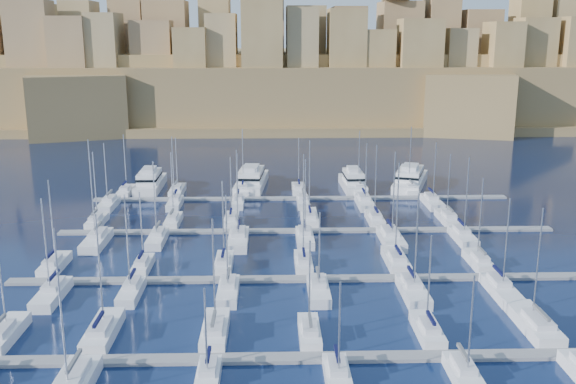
{
  "coord_description": "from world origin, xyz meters",
  "views": [
    {
      "loc": [
        -6.14,
        -94.27,
        32.96
      ],
      "look_at": [
        -3.39,
        6.0,
        8.02
      ],
      "focal_mm": 40.0,
      "sensor_mm": 36.0,
      "label": 1
    }
  ],
  "objects_px": {
    "sailboat_2": "(215,330)",
    "motor_yacht_c": "(353,181)",
    "motor_yacht_a": "(150,182)",
    "sailboat_0": "(5,334)",
    "sailboat_4": "(428,330)",
    "motor_yacht_d": "(410,179)",
    "motor_yacht_b": "(251,180)"
  },
  "relations": [
    {
      "from": "motor_yacht_a",
      "to": "motor_yacht_c",
      "type": "relative_size",
      "value": 1.12
    },
    {
      "from": "motor_yacht_a",
      "to": "sailboat_0",
      "type": "bearing_deg",
      "value": -92.74
    },
    {
      "from": "sailboat_2",
      "to": "motor_yacht_a",
      "type": "bearing_deg",
      "value": 105.84
    },
    {
      "from": "motor_yacht_c",
      "to": "motor_yacht_d",
      "type": "bearing_deg",
      "value": 9.7
    },
    {
      "from": "sailboat_2",
      "to": "motor_yacht_a",
      "type": "xyz_separation_m",
      "value": [
        -19.79,
        69.75,
        0.98
      ]
    },
    {
      "from": "sailboat_2",
      "to": "motor_yacht_d",
      "type": "relative_size",
      "value": 0.7
    },
    {
      "from": "sailboat_0",
      "to": "motor_yacht_c",
      "type": "height_order",
      "value": "sailboat_0"
    },
    {
      "from": "motor_yacht_a",
      "to": "motor_yacht_b",
      "type": "distance_m",
      "value": 21.89
    },
    {
      "from": "sailboat_2",
      "to": "motor_yacht_c",
      "type": "relative_size",
      "value": 0.95
    },
    {
      "from": "motor_yacht_a",
      "to": "motor_yacht_d",
      "type": "bearing_deg",
      "value": 1.39
    },
    {
      "from": "motor_yacht_c",
      "to": "motor_yacht_b",
      "type": "bearing_deg",
      "value": 174.2
    },
    {
      "from": "sailboat_2",
      "to": "motor_yacht_d",
      "type": "distance_m",
      "value": 80.19
    },
    {
      "from": "sailboat_2",
      "to": "motor_yacht_a",
      "type": "distance_m",
      "value": 72.51
    },
    {
      "from": "sailboat_4",
      "to": "motor_yacht_b",
      "type": "xyz_separation_m",
      "value": [
        -21.68,
        71.67,
        1.01
      ]
    },
    {
      "from": "sailboat_4",
      "to": "motor_yacht_c",
      "type": "relative_size",
      "value": 0.82
    },
    {
      "from": "sailboat_4",
      "to": "motor_yacht_d",
      "type": "relative_size",
      "value": 0.6
    },
    {
      "from": "sailboat_4",
      "to": "motor_yacht_d",
      "type": "xyz_separation_m",
      "value": [
        13.29,
        71.65,
        1.01
      ]
    },
    {
      "from": "sailboat_4",
      "to": "motor_yacht_c",
      "type": "height_order",
      "value": "sailboat_4"
    },
    {
      "from": "sailboat_0",
      "to": "motor_yacht_b",
      "type": "bearing_deg",
      "value": 70.55
    },
    {
      "from": "motor_yacht_a",
      "to": "sailboat_4",
      "type": "bearing_deg",
      "value": -58.22
    },
    {
      "from": "sailboat_4",
      "to": "motor_yacht_a",
      "type": "bearing_deg",
      "value": 121.78
    },
    {
      "from": "sailboat_2",
      "to": "motor_yacht_a",
      "type": "relative_size",
      "value": 0.85
    },
    {
      "from": "sailboat_0",
      "to": "motor_yacht_d",
      "type": "distance_m",
      "value": 93.31
    },
    {
      "from": "sailboat_2",
      "to": "motor_yacht_d",
      "type": "xyz_separation_m",
      "value": [
        37.03,
        71.12,
        0.98
      ]
    },
    {
      "from": "motor_yacht_b",
      "to": "motor_yacht_d",
      "type": "xyz_separation_m",
      "value": [
        34.98,
        -0.02,
        0.0
      ]
    },
    {
      "from": "motor_yacht_a",
      "to": "motor_yacht_b",
      "type": "xyz_separation_m",
      "value": [
        21.84,
        1.4,
        0.0
      ]
    },
    {
      "from": "motor_yacht_a",
      "to": "motor_yacht_d",
      "type": "distance_m",
      "value": 56.84
    },
    {
      "from": "sailboat_0",
      "to": "motor_yacht_a",
      "type": "xyz_separation_m",
      "value": [
        3.34,
        69.94,
        1.0
      ]
    },
    {
      "from": "sailboat_2",
      "to": "sailboat_4",
      "type": "bearing_deg",
      "value": -1.27
    },
    {
      "from": "motor_yacht_d",
      "to": "motor_yacht_a",
      "type": "bearing_deg",
      "value": -178.61
    },
    {
      "from": "sailboat_4",
      "to": "motor_yacht_b",
      "type": "bearing_deg",
      "value": 106.83
    },
    {
      "from": "sailboat_0",
      "to": "sailboat_4",
      "type": "distance_m",
      "value": 46.87
    }
  ]
}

